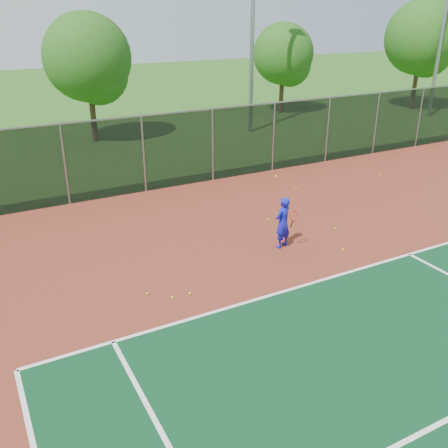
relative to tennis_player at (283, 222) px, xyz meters
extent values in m
plane|color=#275618|center=(1.05, -5.24, -0.82)|extent=(120.00, 120.00, 0.00)
cube|color=maroon|center=(1.05, -3.24, -0.81)|extent=(30.00, 20.00, 0.02)
cube|color=white|center=(3.05, -2.24, -0.79)|extent=(22.00, 0.10, 0.00)
cube|color=black|center=(1.05, 6.76, 0.70)|extent=(30.00, 0.04, 3.00)
cube|color=gray|center=(1.05, 6.76, 2.20)|extent=(30.00, 0.06, 0.06)
imported|color=#1416BF|center=(0.00, 0.00, 0.00)|extent=(0.67, 0.55, 1.60)
cylinder|color=black|center=(0.15, -0.25, 0.01)|extent=(0.03, 0.15, 0.27)
torus|color=#A51414|center=(0.15, -0.35, 0.31)|extent=(0.30, 0.13, 0.29)
sphere|color=#CDD118|center=(-0.25, 0.10, 1.46)|extent=(0.07, 0.07, 0.07)
sphere|color=#CDD118|center=(-4.11, -1.20, -0.77)|extent=(0.07, 0.07, 0.07)
sphere|color=#CDD118|center=(-3.64, -1.23, -0.77)|extent=(0.07, 0.07, 0.07)
sphere|color=#CDD118|center=(-4.60, -0.72, -0.77)|extent=(0.07, 0.07, 0.07)
sphere|color=#CDD118|center=(3.48, 4.12, -0.77)|extent=(0.07, 0.07, 0.07)
sphere|color=#CDD118|center=(2.30, 0.23, -0.77)|extent=(0.07, 0.07, 0.07)
sphere|color=#CDD118|center=(0.75, 1.95, -0.77)|extent=(0.07, 0.07, 0.07)
sphere|color=#CDD118|center=(1.47, -1.11, -0.77)|extent=(0.07, 0.07, 0.07)
sphere|color=#CDD118|center=(7.80, 3.86, -0.77)|extent=(0.07, 0.07, 0.07)
cylinder|color=gray|center=(7.13, 13.87, 5.65)|extent=(0.24, 0.24, 12.96)
cylinder|color=gray|center=(20.14, 12.10, 5.65)|extent=(0.24, 0.24, 12.96)
cylinder|color=#372214|center=(-1.58, 15.86, 0.45)|extent=(0.30, 0.30, 2.55)
sphere|color=#1E4C14|center=(-1.58, 15.86, 3.57)|extent=(4.54, 4.54, 4.54)
sphere|color=#1E4C14|center=(-1.18, 15.56, 2.72)|extent=(3.12, 3.12, 3.12)
cylinder|color=#372214|center=(12.01, 17.89, 0.31)|extent=(0.30, 0.30, 2.28)
sphere|color=#1E4C14|center=(12.01, 17.89, 3.10)|extent=(4.05, 4.05, 4.05)
sphere|color=#1E4C14|center=(12.41, 17.59, 2.34)|extent=(2.78, 2.78, 2.78)
cylinder|color=#372214|center=(21.14, 14.54, 0.60)|extent=(0.30, 0.30, 2.85)
sphere|color=#1E4C14|center=(21.14, 14.54, 4.08)|extent=(5.06, 5.06, 5.06)
sphere|color=#1E4C14|center=(21.54, 14.24, 3.13)|extent=(3.48, 3.48, 3.48)
camera|label=1|loc=(-8.02, -11.32, 5.93)|focal=40.00mm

